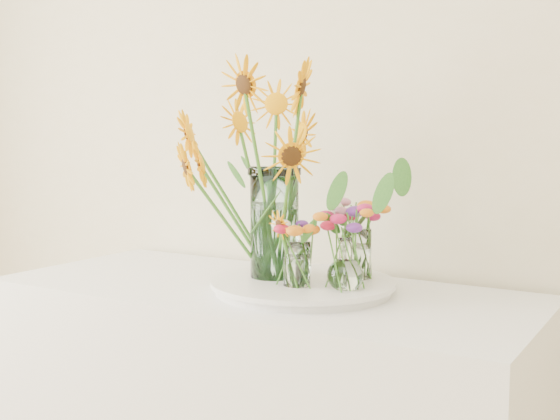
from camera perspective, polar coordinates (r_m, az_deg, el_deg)
The scene contains 9 objects.
tray at distance 1.76m, azimuth 1.89°, elevation -6.29°, with size 0.44×0.44×0.03m, color white.
mason_jar at distance 1.78m, azimuth -0.46°, elevation -1.06°, with size 0.12×0.12×0.29m, color #B4E2EA.
sunflower_bouquet at distance 1.77m, azimuth -0.46°, elevation 3.25°, with size 0.76×0.76×0.56m, color #FFA405, non-canonical shape.
small_vase_a at distance 1.69m, azimuth 1.39°, elevation -4.47°, with size 0.07×0.07×0.11m, color white.
wildflower_posy_a at distance 1.68m, azimuth 1.39°, elevation -2.96°, with size 0.20×0.20×0.20m, color orange, non-canonical shape.
small_vase_b at distance 1.66m, azimuth 5.34°, elevation -4.41°, with size 0.09×0.09×0.13m, color white, non-canonical shape.
wildflower_posy_b at distance 1.65m, azimuth 5.36°, elevation -2.87°, with size 0.20×0.20×0.22m, color orange, non-canonical shape.
small_vase_c at distance 1.79m, azimuth 6.23°, elevation -3.61°, with size 0.07×0.07×0.13m, color white.
wildflower_posy_c at distance 1.78m, azimuth 6.25°, elevation -2.18°, with size 0.19×0.19×0.22m, color orange, non-canonical shape.
Camera 1 is at (0.80, 0.43, 1.29)m, focal length 45.00 mm.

